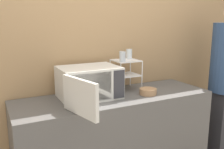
{
  "coord_description": "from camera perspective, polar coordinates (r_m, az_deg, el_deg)",
  "views": [
    {
      "loc": [
        -1.05,
        -1.7,
        1.59
      ],
      "look_at": [
        -0.02,
        0.34,
        1.1
      ],
      "focal_mm": 40.0,
      "sensor_mm": 36.0,
      "label": 1
    }
  ],
  "objects": [
    {
      "name": "dish_rack",
      "position": [
        2.54,
        3.19,
        1.42
      ],
      "size": [
        0.26,
        0.24,
        0.31
      ],
      "color": "white",
      "rests_on": "counter"
    },
    {
      "name": "counter",
      "position": [
        2.53,
        0.67,
        -14.62
      ],
      "size": [
        1.88,
        0.62,
        0.9
      ],
      "color": "#595654",
      "rests_on": "ground_plane"
    },
    {
      "name": "glass_front_left",
      "position": [
        2.41,
        2.42,
        4.14
      ],
      "size": [
        0.06,
        0.06,
        0.1
      ],
      "color": "silver",
      "rests_on": "dish_rack"
    },
    {
      "name": "wall_back",
      "position": [
        2.59,
        -2.85,
        5.71
      ],
      "size": [
        8.0,
        0.06,
        2.6
      ],
      "color": "tan",
      "rests_on": "ground_plane"
    },
    {
      "name": "bowl",
      "position": [
        2.43,
        8.24,
        -3.89
      ],
      "size": [
        0.16,
        0.16,
        0.06
      ],
      "color": "#AD7F56",
      "rests_on": "counter"
    },
    {
      "name": "glass_back_right",
      "position": [
        2.62,
        3.93,
        4.76
      ],
      "size": [
        0.06,
        0.06,
        0.1
      ],
      "color": "silver",
      "rests_on": "dish_rack"
    },
    {
      "name": "microwave",
      "position": [
        2.27,
        -5.39,
        -1.91
      ],
      "size": [
        0.56,
        0.8,
        0.29
      ],
      "color": "silver",
      "rests_on": "counter"
    }
  ]
}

